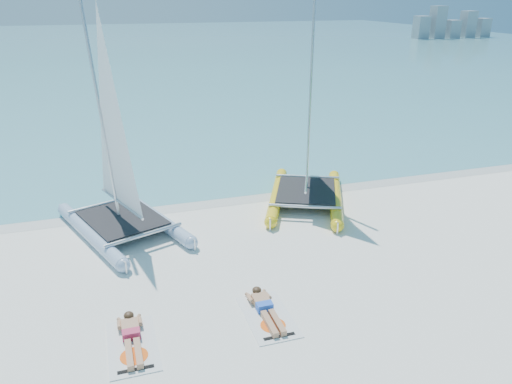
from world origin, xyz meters
TOP-DOWN VIEW (x-y plane):
  - ground at (0.00, 0.00)m, footprint 140.00×140.00m
  - sea at (0.00, 63.00)m, footprint 140.00×115.00m
  - wet_sand_strip at (0.00, 5.50)m, footprint 140.00×1.40m
  - distant_skyline at (53.71, 62.00)m, footprint 14.00×2.00m
  - catamaran_blue at (-2.75, 4.03)m, footprint 4.08×5.67m
  - catamaran_yellow at (3.72, 4.82)m, footprint 4.33×5.63m
  - towel_a at (-2.91, -1.67)m, footprint 1.00×1.85m
  - sunbather_a at (-2.91, -1.48)m, footprint 0.37×1.73m
  - towel_b at (0.07, -1.57)m, footprint 1.00×1.85m
  - sunbather_b at (0.07, -1.38)m, footprint 0.37×1.73m

SIDE VIEW (x-z plane):
  - ground at x=0.00m, z-range 0.00..0.00m
  - wet_sand_strip at x=0.00m, z-range 0.00..0.01m
  - sea at x=0.00m, z-range 0.00..0.01m
  - towel_a at x=-2.91m, z-range 0.00..0.02m
  - towel_b at x=0.07m, z-range 0.00..0.02m
  - sunbather_a at x=-2.91m, z-range -0.01..0.25m
  - sunbather_b at x=0.07m, z-range -0.01..0.25m
  - distant_skyline at x=53.71m, z-range -0.56..4.44m
  - catamaran_blue at x=-2.75m, z-range -1.41..5.60m
  - catamaran_yellow at x=3.72m, z-range -1.28..5.66m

